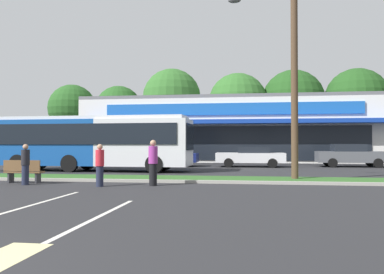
% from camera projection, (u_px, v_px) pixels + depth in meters
% --- Properties ---
extents(grass_median, '(56.00, 2.20, 0.12)m').
position_uv_depth(grass_median, '(139.00, 178.00, 17.66)').
color(grass_median, '#2D5B23').
rests_on(grass_median, ground_plane).
extents(curb_lip, '(56.00, 0.24, 0.12)m').
position_uv_depth(curb_lip, '(131.00, 181.00, 16.45)').
color(curb_lip, '#99968C').
rests_on(curb_lip, ground_plane).
extents(parking_stripe_1, '(0.12, 4.80, 0.01)m').
position_uv_depth(parking_stripe_1, '(40.00, 203.00, 10.66)').
color(parking_stripe_1, silver).
rests_on(parking_stripe_1, ground_plane).
extents(parking_stripe_2, '(0.12, 4.80, 0.01)m').
position_uv_depth(parking_stripe_2, '(99.00, 216.00, 8.67)').
color(parking_stripe_2, silver).
rests_on(parking_stripe_2, ground_plane).
extents(lot_arrow, '(0.70, 1.60, 0.01)m').
position_uv_depth(lot_arrow, '(3.00, 258.00, 5.53)').
color(lot_arrow, beige).
rests_on(lot_arrow, ground_plane).
extents(storefront_building, '(27.29, 14.02, 5.92)m').
position_uv_depth(storefront_building, '(233.00, 131.00, 39.34)').
color(storefront_building, silver).
rests_on(storefront_building, ground_plane).
extents(tree_far_left, '(6.07, 6.07, 9.27)m').
position_uv_depth(tree_far_left, '(72.00, 108.00, 50.11)').
color(tree_far_left, '#473323').
rests_on(tree_far_left, ground_plane).
extents(tree_left, '(6.09, 6.09, 9.15)m').
position_uv_depth(tree_left, '(119.00, 109.00, 50.43)').
color(tree_left, '#473323').
rests_on(tree_left, ground_plane).
extents(tree_mid_left, '(7.17, 7.17, 10.93)m').
position_uv_depth(tree_mid_left, '(172.00, 98.00, 48.18)').
color(tree_mid_left, '#473323').
rests_on(tree_mid_left, ground_plane).
extents(tree_mid, '(7.41, 7.41, 10.52)m').
position_uv_depth(tree_mid, '(238.00, 103.00, 48.87)').
color(tree_mid, '#473323').
rests_on(tree_mid, ground_plane).
extents(tree_mid_right, '(7.77, 7.77, 10.92)m').
position_uv_depth(tree_mid_right, '(293.00, 101.00, 48.77)').
color(tree_mid_right, '#473323').
rests_on(tree_mid_right, ground_plane).
extents(tree_right, '(7.64, 7.64, 10.82)m').
position_uv_depth(tree_right, '(357.00, 100.00, 47.30)').
color(tree_right, '#473323').
rests_on(tree_right, ground_plane).
extents(utility_pole, '(3.08, 2.40, 11.20)m').
position_uv_depth(utility_pole, '(291.00, 45.00, 16.95)').
color(utility_pole, '#4C3826').
rests_on(utility_pole, ground_plane).
extents(city_bus, '(11.93, 2.94, 3.25)m').
position_uv_depth(city_bus, '(93.00, 142.00, 23.32)').
color(city_bus, '#144793').
rests_on(city_bus, ground_plane).
extents(bus_stop_bench, '(1.60, 0.45, 0.95)m').
position_uv_depth(bus_stop_bench, '(23.00, 171.00, 16.10)').
color(bus_stop_bench, brown).
rests_on(bus_stop_bench, ground_plane).
extents(car_0, '(4.78, 1.92, 1.61)m').
position_uv_depth(car_0, '(351.00, 155.00, 27.41)').
color(car_0, '#515459').
rests_on(car_0, ground_plane).
extents(car_1, '(4.79, 1.96, 1.43)m').
position_uv_depth(car_1, '(251.00, 156.00, 27.40)').
color(car_1, silver).
rests_on(car_1, ground_plane).
extents(car_2, '(4.31, 1.86, 1.39)m').
position_uv_depth(car_2, '(169.00, 156.00, 28.11)').
color(car_2, navy).
rests_on(car_2, ground_plane).
extents(pedestrian_near_bench, '(0.36, 0.36, 1.77)m').
position_uv_depth(pedestrian_near_bench, '(153.00, 163.00, 15.08)').
color(pedestrian_near_bench, black).
rests_on(pedestrian_near_bench, ground_plane).
extents(pedestrian_by_pole, '(0.33, 0.33, 1.61)m').
position_uv_depth(pedestrian_by_pole, '(100.00, 165.00, 14.77)').
color(pedestrian_by_pole, '#1E2338').
rests_on(pedestrian_by_pole, ground_plane).
extents(pedestrian_mid, '(0.32, 0.32, 1.61)m').
position_uv_depth(pedestrian_mid, '(25.00, 164.00, 15.38)').
color(pedestrian_mid, '#1E2338').
rests_on(pedestrian_mid, ground_plane).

